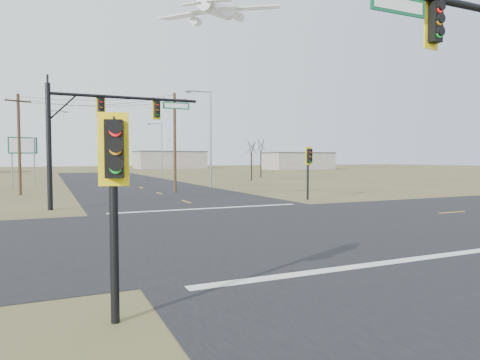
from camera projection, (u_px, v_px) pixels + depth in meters
The scene contains 19 objects.
ground at pixel (265, 227), 19.34m from camera, with size 320.00×320.00×0.00m, color olive.
road_ew at pixel (265, 226), 19.34m from camera, with size 160.00×14.00×0.02m, color black.
road_ns at pixel (265, 226), 19.34m from camera, with size 14.00×160.00×0.02m, color black.
stop_bar_near at pixel (384, 263), 12.51m from camera, with size 12.00×0.40×0.01m, color silver.
stop_bar_far at pixel (208, 208), 26.17m from camera, with size 12.00×0.40×0.01m, color silver.
mast_arm_far at pixel (99, 121), 26.46m from camera, with size 9.31×0.51×7.54m.
pedestal_signal_ne at pixel (309, 160), 31.80m from camera, with size 0.61×0.52×3.99m.
pedestal_signal_sw at pixel (114, 167), 7.77m from camera, with size 0.64×0.55×3.96m.
utility_pole_near at pixel (175, 141), 38.14m from camera, with size 2.12×0.73×8.91m.
utility_pole_far at pixel (19, 142), 35.65m from camera, with size 1.99×0.80×8.46m.
highway_sign at pixel (23, 151), 46.21m from camera, with size 2.86×0.46×5.40m.
streetlight_a at pixel (209, 133), 44.84m from camera, with size 2.86×0.40×10.22m.
streetlight_b at pixel (161, 147), 66.83m from camera, with size 2.41×0.25×8.67m.
streetlight_c at pixel (49, 142), 50.45m from camera, with size 2.50×0.33×8.93m.
bare_tree_c at pixel (251, 147), 59.03m from camera, with size 2.64×2.64×6.03m.
bare_tree_d at pixel (261, 144), 67.73m from camera, with size 3.12×3.12×6.58m.
warehouse_mid at pixel (170, 160), 129.61m from camera, with size 20.00×12.00×5.00m, color #A6A293.
warehouse_right at pixel (298, 161), 119.20m from camera, with size 18.00×10.00×4.50m, color #A6A293.
jet_airliner at pixel (217, 9), 90.75m from camera, with size 25.44×25.52×11.42m.
Camera 1 is at (-8.94, -17.04, 3.09)m, focal length 32.00 mm.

